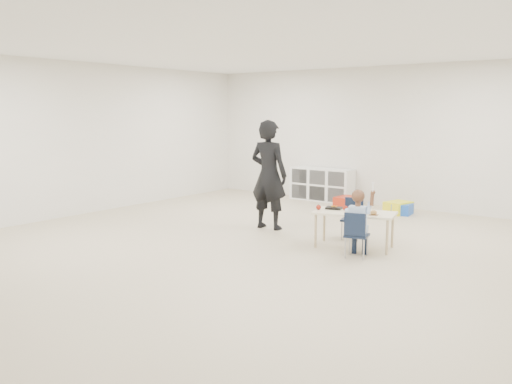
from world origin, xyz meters
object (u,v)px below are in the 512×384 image
Objects in this scene: child at (357,221)px; adult at (269,175)px; table at (354,229)px; cubby_shelf at (322,184)px; chair_near at (357,234)px.

adult is at bearing 145.23° from child.
cubby_shelf is at bearing 112.70° from table.
adult reaches higher than cubby_shelf.
child is at bearing 0.00° from chair_near.
child is (0.00, 0.00, 0.18)m from chair_near.
table is at bearing 106.77° from child.
adult reaches higher than table.
child is 0.54× the size of adult.
cubby_shelf is at bearing 112.03° from chair_near.
child is at bearing 155.15° from adult.
table is 1.98× the size of chair_near.
cubby_shelf is 0.79× the size of adult.
adult is (-1.96, 0.75, 0.58)m from chair_near.
cubby_shelf is (-2.69, 3.73, -0.13)m from child.
chair_near is 0.63× the size of child.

